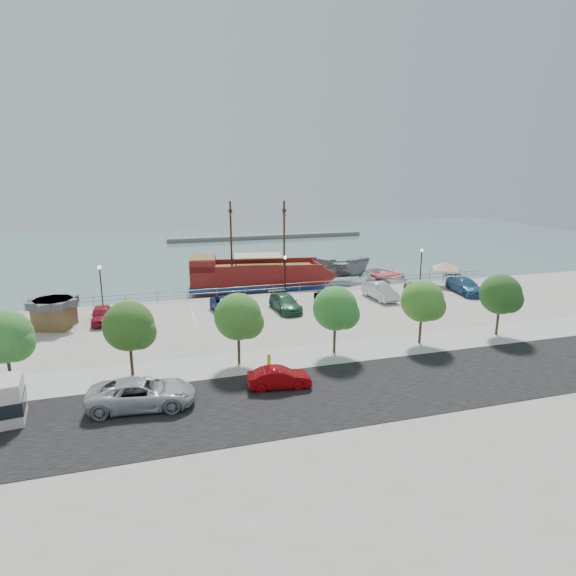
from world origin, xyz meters
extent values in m
plane|color=slate|center=(0.00, 0.00, -1.00)|extent=(160.00, 160.00, 0.00)
cube|color=gray|center=(0.00, -21.00, -0.60)|extent=(100.00, 58.00, 1.20)
cube|color=black|center=(0.00, -16.00, 0.01)|extent=(100.00, 8.00, 0.04)
cube|color=#B0AFAC|center=(0.00, -10.00, 0.01)|extent=(100.00, 4.00, 0.05)
cylinder|color=slate|center=(0.00, 7.80, 0.95)|extent=(50.00, 0.06, 0.06)
cylinder|color=slate|center=(0.00, 7.80, 0.55)|extent=(50.00, 0.06, 0.06)
cube|color=slate|center=(10.00, 55.00, -0.60)|extent=(40.00, 3.00, 0.80)
cube|color=maroon|center=(-1.76, 12.44, 0.76)|extent=(15.34, 6.95, 2.40)
cube|color=navy|center=(-1.76, 12.44, -0.03)|extent=(15.66, 7.26, 0.55)
cone|color=maroon|center=(6.27, 11.13, 0.76)|extent=(3.63, 4.86, 4.44)
cube|color=maroon|center=(-7.69, 13.41, 2.61)|extent=(3.48, 5.01, 1.29)
cube|color=brown|center=(-7.69, 13.41, 3.30)|extent=(3.24, 4.61, 0.11)
cube|color=brown|center=(-1.30, 12.36, 2.00)|extent=(12.52, 5.95, 0.14)
cube|color=maroon|center=(-1.40, 14.63, 2.28)|extent=(14.63, 2.57, 0.65)
cube|color=maroon|center=(-2.11, 10.25, 2.28)|extent=(14.63, 2.57, 0.65)
cylinder|color=#382111|center=(1.44, 11.92, 5.75)|extent=(0.25, 0.25, 7.58)
cylinder|color=#382111|center=(-4.49, 12.88, 5.75)|extent=(0.25, 0.25, 7.58)
cylinder|color=#382111|center=(1.44, 11.92, 8.06)|extent=(0.57, 2.76, 0.13)
cylinder|color=#382111|center=(-4.49, 12.88, 8.06)|extent=(0.57, 2.76, 0.13)
cube|color=#BFB686|center=(-1.57, 12.41, 3.34)|extent=(5.86, 4.33, 0.11)
cylinder|color=#382111|center=(6.91, 11.02, 1.87)|extent=(2.30, 0.52, 0.55)
imported|color=slate|center=(9.95, 15.24, 0.37)|extent=(7.58, 5.12, 2.75)
imported|color=silver|center=(14.95, 12.31, -0.24)|extent=(6.62, 8.27, 1.53)
cube|color=slate|center=(-14.31, 9.20, -0.81)|extent=(6.77, 4.48, 0.38)
cube|color=gray|center=(8.64, 9.20, -0.81)|extent=(6.98, 4.19, 0.38)
cube|color=slate|center=(16.33, 9.20, -0.81)|extent=(6.87, 2.92, 0.38)
cube|color=brown|center=(-21.43, 1.99, 0.98)|extent=(3.36, 3.36, 1.95)
cube|color=#454546|center=(-21.43, 1.99, 2.17)|extent=(3.81, 3.81, 0.62)
cylinder|color=slate|center=(17.33, 6.69, 0.99)|extent=(0.08, 0.08, 1.98)
cylinder|color=slate|center=(19.58, 7.30, 0.99)|extent=(0.08, 0.08, 1.98)
cylinder|color=slate|center=(17.95, 4.44, 0.99)|extent=(0.08, 0.08, 1.98)
cylinder|color=slate|center=(20.20, 5.05, 0.99)|extent=(0.08, 0.08, 1.98)
pyramid|color=beige|center=(18.76, 5.87, 2.74)|extent=(4.63, 4.63, 0.81)
imported|color=#ACAEB0|center=(-14.36, -14.51, 0.82)|extent=(6.14, 3.31, 1.64)
imported|color=#8B0609|center=(-6.32, -14.32, 0.64)|extent=(4.01, 1.82, 1.28)
cylinder|color=#D29B0A|center=(-6.09, -10.80, 0.32)|extent=(0.26, 0.26, 0.64)
sphere|color=#D29B0A|center=(-6.09, -10.80, 0.66)|extent=(0.28, 0.28, 0.28)
cylinder|color=black|center=(-18.00, 6.50, 2.00)|extent=(0.12, 0.12, 4.00)
sphere|color=#FFF2CC|center=(-18.00, 6.50, 4.10)|extent=(0.36, 0.36, 0.36)
cylinder|color=black|center=(0.00, 6.50, 2.00)|extent=(0.12, 0.12, 4.00)
sphere|color=#FFF2CC|center=(0.00, 6.50, 4.10)|extent=(0.36, 0.36, 0.36)
cylinder|color=black|center=(16.00, 6.50, 2.00)|extent=(0.12, 0.12, 4.00)
sphere|color=#FFF2CC|center=(16.00, 6.50, 4.10)|extent=(0.36, 0.36, 0.36)
cylinder|color=#473321|center=(-22.00, -10.00, 1.10)|extent=(0.20, 0.20, 2.20)
sphere|color=#316C2A|center=(-22.00, -10.00, 3.40)|extent=(3.20, 3.20, 3.20)
sphere|color=#316C2A|center=(-21.40, -10.30, 3.00)|extent=(2.20, 2.20, 2.20)
cylinder|color=#473321|center=(-15.00, -10.00, 1.10)|extent=(0.20, 0.20, 2.20)
sphere|color=#2C531C|center=(-15.00, -10.00, 3.40)|extent=(3.20, 3.20, 3.20)
sphere|color=#2C531C|center=(-14.40, -10.30, 3.00)|extent=(2.20, 2.20, 2.20)
cylinder|color=#473321|center=(-8.00, -10.00, 1.10)|extent=(0.20, 0.20, 2.20)
sphere|color=#346723|center=(-8.00, -10.00, 3.40)|extent=(3.20, 3.20, 3.20)
sphere|color=#346723|center=(-7.40, -10.30, 3.00)|extent=(2.20, 2.20, 2.20)
cylinder|color=#473321|center=(-1.00, -10.00, 1.10)|extent=(0.20, 0.20, 2.20)
sphere|color=#2E6E29|center=(-1.00, -10.00, 3.40)|extent=(3.20, 3.20, 3.20)
sphere|color=#2E6E29|center=(-0.40, -10.30, 3.00)|extent=(2.20, 2.20, 2.20)
cylinder|color=#473321|center=(6.00, -10.00, 1.10)|extent=(0.20, 0.20, 2.20)
sphere|color=#3A7325|center=(6.00, -10.00, 3.40)|extent=(3.20, 3.20, 3.20)
sphere|color=#3A7325|center=(6.60, -10.30, 3.00)|extent=(2.20, 2.20, 2.20)
cylinder|color=#473321|center=(13.00, -10.00, 1.10)|extent=(0.20, 0.20, 2.20)
sphere|color=#234C1B|center=(13.00, -10.00, 3.40)|extent=(3.20, 3.20, 3.20)
sphere|color=#234C1B|center=(13.60, -10.30, 3.00)|extent=(2.20, 2.20, 2.20)
imported|color=maroon|center=(-17.77, 2.34, 0.72)|extent=(1.88, 4.29, 1.44)
imported|color=navy|center=(-6.81, 1.89, 0.77)|extent=(2.89, 5.66, 1.53)
imported|color=#295D3A|center=(-1.45, 1.42, 0.73)|extent=(2.41, 5.20, 1.47)
imported|color=black|center=(3.00, 1.85, 0.69)|extent=(1.84, 4.16, 1.39)
imported|color=silver|center=(9.01, 2.63, 0.82)|extent=(2.07, 5.08, 1.64)
imported|color=slate|center=(13.62, 2.42, 0.68)|extent=(3.08, 5.22, 1.36)
imported|color=#2E6186|center=(18.87, 2.20, 0.79)|extent=(2.71, 5.66, 1.59)
camera|label=1|loc=(-13.40, -40.52, 13.10)|focal=30.00mm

